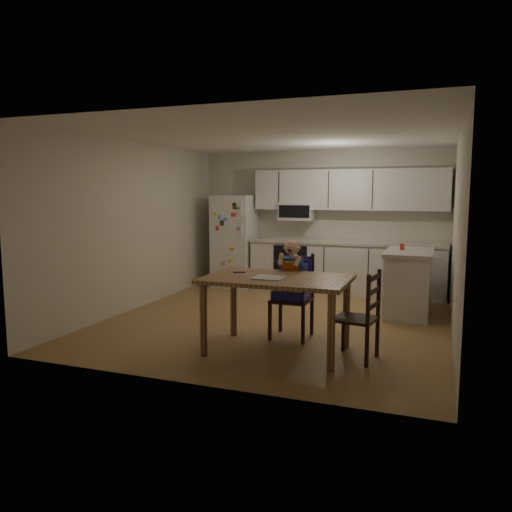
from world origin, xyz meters
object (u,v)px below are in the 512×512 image
(chair_booster, at_px, (293,278))
(chair_side, at_px, (364,310))
(red_cup, at_px, (402,247))
(dining_table, at_px, (277,287))
(refrigerator, at_px, (235,241))
(kitchen_island, at_px, (408,282))

(chair_booster, relative_size, chair_side, 1.26)
(red_cup, relative_size, chair_booster, 0.07)
(dining_table, height_order, chair_booster, chair_booster)
(red_cup, xyz_separation_m, dining_table, (-1.13, -2.42, -0.24))
(dining_table, bearing_deg, chair_booster, 89.97)
(refrigerator, relative_size, red_cup, 19.65)
(chair_booster, distance_m, chair_side, 1.13)
(red_cup, distance_m, chair_side, 2.43)
(red_cup, distance_m, dining_table, 2.68)
(red_cup, height_order, dining_table, red_cup)
(dining_table, bearing_deg, chair_side, 2.16)
(red_cup, distance_m, chair_booster, 2.14)
(refrigerator, height_order, chair_side, refrigerator)
(dining_table, xyz_separation_m, chair_side, (0.94, 0.04, -0.19))
(kitchen_island, bearing_deg, red_cup, 144.23)
(refrigerator, height_order, chair_booster, refrigerator)
(kitchen_island, xyz_separation_m, dining_table, (-1.25, -2.34, 0.26))
(kitchen_island, relative_size, red_cup, 14.48)
(refrigerator, bearing_deg, chair_booster, -55.47)
(refrigerator, xyz_separation_m, dining_table, (1.96, -3.47, -0.12))
(chair_side, bearing_deg, refrigerator, -131.05)
(dining_table, relative_size, chair_side, 1.65)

